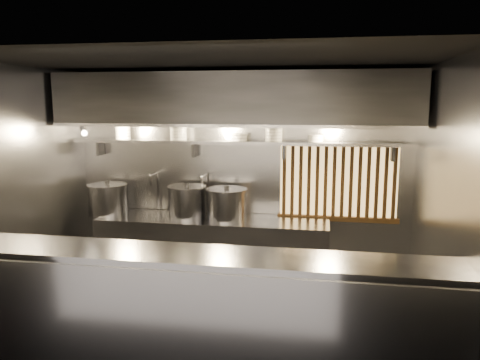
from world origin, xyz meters
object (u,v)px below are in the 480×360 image
(pendant_bulb, at_px, (228,137))
(stock_pot_right, at_px, (227,204))
(heat_lamp, at_px, (83,128))
(stock_pot_left, at_px, (108,199))
(stock_pot_mid, at_px, (187,201))

(pendant_bulb, xyz_separation_m, stock_pot_right, (-0.01, -0.07, -0.86))
(heat_lamp, bearing_deg, stock_pot_left, 63.47)
(stock_pot_right, bearing_deg, stock_pot_mid, 177.44)
(pendant_bulb, xyz_separation_m, stock_pot_mid, (-0.55, -0.05, -0.85))
(stock_pot_mid, relative_size, stock_pot_right, 1.11)
(stock_pot_mid, xyz_separation_m, stock_pot_right, (0.54, -0.02, -0.01))
(pendant_bulb, height_order, stock_pot_right, pendant_bulb)
(stock_pot_left, bearing_deg, pendant_bulb, 1.85)
(stock_pot_left, xyz_separation_m, stock_pot_mid, (1.10, 0.00, 0.00))
(heat_lamp, relative_size, stock_pot_right, 0.58)
(heat_lamp, distance_m, stock_pot_mid, 1.60)
(heat_lamp, xyz_separation_m, stock_pot_mid, (1.25, 0.30, -0.96))
(stock_pot_left, relative_size, stock_pot_mid, 1.02)
(stock_pot_mid, bearing_deg, heat_lamp, -166.53)
(stock_pot_left, bearing_deg, heat_lamp, -116.53)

